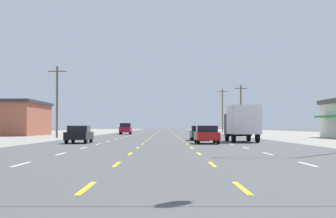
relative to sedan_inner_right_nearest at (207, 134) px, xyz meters
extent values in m
plane|color=#4C4C4F|center=(-3.39, 27.94, -0.76)|extent=(572.00, 572.00, 0.00)
cube|color=white|center=(-8.64, -23.56, -0.75)|extent=(0.14, 2.60, 0.01)
cube|color=white|center=(-8.64, -16.06, -0.75)|extent=(0.14, 2.60, 0.01)
cube|color=white|center=(-8.64, -8.56, -0.75)|extent=(0.14, 2.60, 0.01)
cube|color=white|center=(-8.64, -1.06, -0.75)|extent=(0.14, 2.60, 0.01)
cube|color=white|center=(-8.64, 6.44, -0.75)|extent=(0.14, 2.60, 0.01)
cube|color=white|center=(-8.64, 13.94, -0.75)|extent=(0.14, 2.60, 0.01)
cube|color=white|center=(-8.64, 21.44, -0.75)|extent=(0.14, 2.60, 0.01)
cube|color=white|center=(-8.64, 28.94, -0.75)|extent=(0.14, 2.60, 0.01)
cube|color=white|center=(-8.64, 36.44, -0.75)|extent=(0.14, 2.60, 0.01)
cube|color=white|center=(-8.64, 43.94, -0.75)|extent=(0.14, 2.60, 0.01)
cube|color=white|center=(-8.64, 51.44, -0.75)|extent=(0.14, 2.60, 0.01)
cube|color=white|center=(-8.64, 58.94, -0.75)|extent=(0.14, 2.60, 0.01)
cube|color=white|center=(-8.64, 66.44, -0.75)|extent=(0.14, 2.60, 0.01)
cube|color=white|center=(-8.64, 73.94, -0.75)|extent=(0.14, 2.60, 0.01)
cube|color=white|center=(-8.64, 81.44, -0.75)|extent=(0.14, 2.60, 0.01)
cube|color=white|center=(-8.64, 88.94, -0.75)|extent=(0.14, 2.60, 0.01)
cube|color=white|center=(-8.64, 96.44, -0.75)|extent=(0.14, 2.60, 0.01)
cube|color=white|center=(-8.64, 103.94, -0.75)|extent=(0.14, 2.60, 0.01)
cube|color=white|center=(-8.64, 111.44, -0.75)|extent=(0.14, 2.60, 0.01)
cube|color=white|center=(-8.64, 118.94, -0.75)|extent=(0.14, 2.60, 0.01)
cube|color=white|center=(-8.64, 126.44, -0.75)|extent=(0.14, 2.60, 0.01)
cube|color=white|center=(-8.64, 133.94, -0.75)|extent=(0.14, 2.60, 0.01)
cube|color=white|center=(-8.64, 141.44, -0.75)|extent=(0.14, 2.60, 0.01)
cube|color=white|center=(-8.64, 148.94, -0.75)|extent=(0.14, 2.60, 0.01)
cube|color=white|center=(-8.64, 156.44, -0.75)|extent=(0.14, 2.60, 0.01)
cube|color=white|center=(-8.64, 163.94, -0.75)|extent=(0.14, 2.60, 0.01)
cube|color=white|center=(-8.64, 171.44, -0.75)|extent=(0.14, 2.60, 0.01)
cube|color=white|center=(-8.64, 178.94, -0.75)|extent=(0.14, 2.60, 0.01)
cube|color=yellow|center=(-5.14, -31.06, -0.75)|extent=(0.14, 2.60, 0.01)
cube|color=yellow|center=(-5.14, -23.56, -0.75)|extent=(0.14, 2.60, 0.01)
cube|color=yellow|center=(-5.14, -16.06, -0.75)|extent=(0.14, 2.60, 0.01)
cube|color=yellow|center=(-5.14, -8.56, -0.75)|extent=(0.14, 2.60, 0.01)
cube|color=yellow|center=(-5.14, -1.06, -0.75)|extent=(0.14, 2.60, 0.01)
cube|color=yellow|center=(-5.14, 6.44, -0.75)|extent=(0.14, 2.60, 0.01)
cube|color=yellow|center=(-5.14, 13.94, -0.75)|extent=(0.14, 2.60, 0.01)
cube|color=yellow|center=(-5.14, 21.44, -0.75)|extent=(0.14, 2.60, 0.01)
cube|color=yellow|center=(-5.14, 28.94, -0.75)|extent=(0.14, 2.60, 0.01)
cube|color=yellow|center=(-5.14, 36.44, -0.75)|extent=(0.14, 2.60, 0.01)
cube|color=yellow|center=(-5.14, 43.94, -0.75)|extent=(0.14, 2.60, 0.01)
cube|color=yellow|center=(-5.14, 51.44, -0.75)|extent=(0.14, 2.60, 0.01)
cube|color=yellow|center=(-5.14, 58.94, -0.75)|extent=(0.14, 2.60, 0.01)
cube|color=yellow|center=(-5.14, 66.44, -0.75)|extent=(0.14, 2.60, 0.01)
cube|color=yellow|center=(-5.14, 73.94, -0.75)|extent=(0.14, 2.60, 0.01)
cube|color=yellow|center=(-5.14, 81.44, -0.75)|extent=(0.14, 2.60, 0.01)
cube|color=yellow|center=(-5.14, 88.94, -0.75)|extent=(0.14, 2.60, 0.01)
cube|color=yellow|center=(-5.14, 96.44, -0.75)|extent=(0.14, 2.60, 0.01)
cube|color=yellow|center=(-5.14, 103.94, -0.75)|extent=(0.14, 2.60, 0.01)
cube|color=yellow|center=(-5.14, 111.44, -0.75)|extent=(0.14, 2.60, 0.01)
cube|color=yellow|center=(-5.14, 118.94, -0.75)|extent=(0.14, 2.60, 0.01)
cube|color=yellow|center=(-5.14, 126.44, -0.75)|extent=(0.14, 2.60, 0.01)
cube|color=yellow|center=(-5.14, 133.94, -0.75)|extent=(0.14, 2.60, 0.01)
cube|color=yellow|center=(-5.14, 141.44, -0.75)|extent=(0.14, 2.60, 0.01)
cube|color=yellow|center=(-5.14, 148.94, -0.75)|extent=(0.14, 2.60, 0.01)
cube|color=yellow|center=(-5.14, 156.44, -0.75)|extent=(0.14, 2.60, 0.01)
cube|color=yellow|center=(-5.14, 163.94, -0.75)|extent=(0.14, 2.60, 0.01)
cube|color=yellow|center=(-5.14, 171.44, -0.75)|extent=(0.14, 2.60, 0.01)
cube|color=yellow|center=(-5.14, 178.94, -0.75)|extent=(0.14, 2.60, 0.01)
cube|color=yellow|center=(-1.64, -31.06, -0.75)|extent=(0.14, 2.60, 0.01)
cube|color=yellow|center=(-1.64, -23.56, -0.75)|extent=(0.14, 2.60, 0.01)
cube|color=yellow|center=(-1.64, -16.06, -0.75)|extent=(0.14, 2.60, 0.01)
cube|color=yellow|center=(-1.64, -8.56, -0.75)|extent=(0.14, 2.60, 0.01)
cube|color=yellow|center=(-1.64, -1.06, -0.75)|extent=(0.14, 2.60, 0.01)
cube|color=yellow|center=(-1.64, 6.44, -0.75)|extent=(0.14, 2.60, 0.01)
cube|color=yellow|center=(-1.64, 13.94, -0.75)|extent=(0.14, 2.60, 0.01)
cube|color=yellow|center=(-1.64, 21.44, -0.75)|extent=(0.14, 2.60, 0.01)
cube|color=yellow|center=(-1.64, 28.94, -0.75)|extent=(0.14, 2.60, 0.01)
cube|color=yellow|center=(-1.64, 36.44, -0.75)|extent=(0.14, 2.60, 0.01)
cube|color=yellow|center=(-1.64, 43.94, -0.75)|extent=(0.14, 2.60, 0.01)
cube|color=yellow|center=(-1.64, 51.44, -0.75)|extent=(0.14, 2.60, 0.01)
cube|color=yellow|center=(-1.64, 58.94, -0.75)|extent=(0.14, 2.60, 0.01)
cube|color=yellow|center=(-1.64, 66.44, -0.75)|extent=(0.14, 2.60, 0.01)
cube|color=yellow|center=(-1.64, 73.94, -0.75)|extent=(0.14, 2.60, 0.01)
cube|color=yellow|center=(-1.64, 81.44, -0.75)|extent=(0.14, 2.60, 0.01)
cube|color=yellow|center=(-1.64, 88.94, -0.75)|extent=(0.14, 2.60, 0.01)
cube|color=yellow|center=(-1.64, 96.44, -0.75)|extent=(0.14, 2.60, 0.01)
cube|color=yellow|center=(-1.64, 103.94, -0.75)|extent=(0.14, 2.60, 0.01)
cube|color=yellow|center=(-1.64, 111.44, -0.75)|extent=(0.14, 2.60, 0.01)
cube|color=yellow|center=(-1.64, 118.94, -0.75)|extent=(0.14, 2.60, 0.01)
cube|color=yellow|center=(-1.64, 126.44, -0.75)|extent=(0.14, 2.60, 0.01)
cube|color=yellow|center=(-1.64, 133.94, -0.75)|extent=(0.14, 2.60, 0.01)
cube|color=yellow|center=(-1.64, 141.44, -0.75)|extent=(0.14, 2.60, 0.01)
cube|color=yellow|center=(-1.64, 148.94, -0.75)|extent=(0.14, 2.60, 0.01)
cube|color=yellow|center=(-1.64, 156.44, -0.75)|extent=(0.14, 2.60, 0.01)
cube|color=yellow|center=(-1.64, 163.94, -0.75)|extent=(0.14, 2.60, 0.01)
cube|color=yellow|center=(-1.64, 171.44, -0.75)|extent=(0.14, 2.60, 0.01)
cube|color=yellow|center=(-1.64, 178.94, -0.75)|extent=(0.14, 2.60, 0.01)
cube|color=white|center=(1.86, -23.56, -0.75)|extent=(0.14, 2.60, 0.01)
cube|color=white|center=(1.86, -16.06, -0.75)|extent=(0.14, 2.60, 0.01)
cube|color=white|center=(1.86, -8.56, -0.75)|extent=(0.14, 2.60, 0.01)
cube|color=white|center=(1.86, -1.06, -0.75)|extent=(0.14, 2.60, 0.01)
cube|color=white|center=(1.86, 6.44, -0.75)|extent=(0.14, 2.60, 0.01)
cube|color=white|center=(1.86, 13.94, -0.75)|extent=(0.14, 2.60, 0.01)
cube|color=white|center=(1.86, 21.44, -0.75)|extent=(0.14, 2.60, 0.01)
cube|color=white|center=(1.86, 28.94, -0.75)|extent=(0.14, 2.60, 0.01)
cube|color=white|center=(1.86, 36.44, -0.75)|extent=(0.14, 2.60, 0.01)
cube|color=white|center=(1.86, 43.94, -0.75)|extent=(0.14, 2.60, 0.01)
cube|color=white|center=(1.86, 51.44, -0.75)|extent=(0.14, 2.60, 0.01)
cube|color=white|center=(1.86, 58.94, -0.75)|extent=(0.14, 2.60, 0.01)
cube|color=white|center=(1.86, 66.44, -0.75)|extent=(0.14, 2.60, 0.01)
cube|color=white|center=(1.86, 73.94, -0.75)|extent=(0.14, 2.60, 0.01)
cube|color=white|center=(1.86, 81.44, -0.75)|extent=(0.14, 2.60, 0.01)
cube|color=white|center=(1.86, 88.94, -0.75)|extent=(0.14, 2.60, 0.01)
cube|color=white|center=(1.86, 96.44, -0.75)|extent=(0.14, 2.60, 0.01)
cube|color=white|center=(1.86, 103.94, -0.75)|extent=(0.14, 2.60, 0.01)
cube|color=white|center=(1.86, 111.44, -0.75)|extent=(0.14, 2.60, 0.01)
cube|color=white|center=(1.86, 118.94, -0.75)|extent=(0.14, 2.60, 0.01)
cube|color=white|center=(1.86, 126.44, -0.75)|extent=(0.14, 2.60, 0.01)
cube|color=white|center=(1.86, 133.94, -0.75)|extent=(0.14, 2.60, 0.01)
cube|color=white|center=(1.86, 141.44, -0.75)|extent=(0.14, 2.60, 0.01)
cube|color=white|center=(1.86, 148.94, -0.75)|extent=(0.14, 2.60, 0.01)
cube|color=white|center=(1.86, 156.44, -0.75)|extent=(0.14, 2.60, 0.01)
cube|color=white|center=(1.86, 163.94, -0.75)|extent=(0.14, 2.60, 0.01)
cube|color=white|center=(1.86, 171.44, -0.75)|extent=(0.14, 2.60, 0.01)
cube|color=white|center=(1.86, 178.94, -0.75)|extent=(0.14, 2.60, 0.01)
cube|color=red|center=(0.00, 0.02, -0.13)|extent=(1.80, 4.50, 0.62)
cube|color=black|center=(0.00, -0.08, 0.44)|extent=(1.62, 2.10, 0.52)
cylinder|color=black|center=(-0.77, 1.57, -0.44)|extent=(0.22, 0.64, 0.64)
cylinder|color=black|center=(0.77, 1.57, -0.44)|extent=(0.22, 0.64, 0.64)
cylinder|color=black|center=(-0.77, -1.53, -0.44)|extent=(0.22, 0.64, 0.64)
cylinder|color=black|center=(0.77, -1.53, -0.44)|extent=(0.22, 0.64, 0.64)
cube|color=black|center=(-10.51, 1.20, -0.13)|extent=(1.80, 4.50, 0.62)
cube|color=black|center=(-10.51, 1.10, 0.44)|extent=(1.62, 2.10, 0.52)
cylinder|color=black|center=(-11.28, 2.75, -0.44)|extent=(0.22, 0.64, 0.64)
cylinder|color=black|center=(-9.74, 2.75, -0.44)|extent=(0.22, 0.64, 0.64)
cylinder|color=black|center=(-11.28, -0.35, -0.44)|extent=(0.22, 0.64, 0.64)
cylinder|color=black|center=(-9.74, -0.35, -0.44)|extent=(0.22, 0.64, 0.64)
cube|color=black|center=(3.57, 7.69, 0.77)|extent=(2.40, 1.90, 2.10)
cube|color=silver|center=(3.57, 3.99, 1.22)|extent=(2.40, 5.10, 2.50)
cylinder|color=black|center=(2.54, 7.64, -0.28)|extent=(0.30, 0.96, 0.96)
cylinder|color=black|center=(4.60, 7.64, -0.28)|extent=(0.30, 0.96, 0.96)
cylinder|color=black|center=(2.54, 2.74, -0.28)|extent=(0.30, 0.96, 0.96)
cylinder|color=black|center=(4.60, 2.74, -0.28)|extent=(0.30, 0.96, 0.96)
cube|color=#235B2D|center=(0.08, 10.18, -0.13)|extent=(1.80, 4.50, 0.62)
cube|color=black|center=(0.08, 10.08, 0.44)|extent=(1.62, 2.10, 0.52)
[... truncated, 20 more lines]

